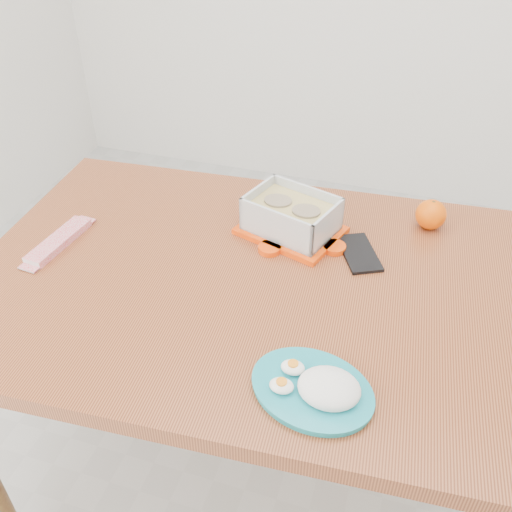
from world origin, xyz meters
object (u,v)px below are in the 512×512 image
(food_container, at_px, (291,216))
(smartphone, at_px, (359,253))
(rice_plate, at_px, (317,387))
(dining_table, at_px, (256,308))
(orange_fruit, at_px, (431,214))

(food_container, height_order, smartphone, food_container)
(rice_plate, relative_size, smartphone, 1.87)
(dining_table, relative_size, orange_fruit, 17.81)
(food_container, distance_m, rice_plate, 0.50)
(smartphone, bearing_deg, dining_table, -169.68)
(dining_table, xyz_separation_m, orange_fruit, (0.35, 0.32, 0.13))
(orange_fruit, bearing_deg, smartphone, -131.51)
(food_container, distance_m, smartphone, 0.18)
(food_container, distance_m, orange_fruit, 0.35)
(rice_plate, height_order, smartphone, rice_plate)
(dining_table, height_order, rice_plate, rice_plate)
(food_container, height_order, rice_plate, food_container)
(dining_table, xyz_separation_m, rice_plate, (0.20, -0.28, 0.11))
(food_container, xyz_separation_m, orange_fruit, (0.32, 0.13, -0.01))
(dining_table, bearing_deg, rice_plate, -57.74)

